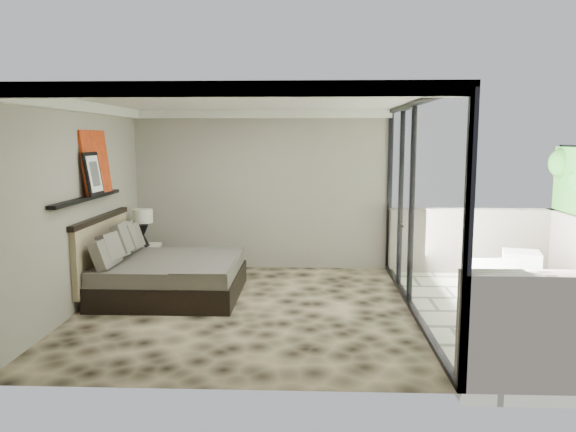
{
  "coord_description": "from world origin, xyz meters",
  "views": [
    {
      "loc": [
        0.86,
        -7.4,
        2.3
      ],
      "look_at": [
        0.55,
        0.4,
        1.23
      ],
      "focal_mm": 35.0,
      "sensor_mm": 36.0,
      "label": 1
    }
  ],
  "objects_px": {
    "nightstand": "(142,259)",
    "ottoman": "(521,268)",
    "lounger": "(507,302)",
    "bed": "(164,274)",
    "table_lamp": "(143,222)"
  },
  "relations": [
    {
      "from": "bed",
      "to": "table_lamp",
      "type": "height_order",
      "value": "bed"
    },
    {
      "from": "table_lamp",
      "to": "ottoman",
      "type": "distance_m",
      "value": 6.2
    },
    {
      "from": "nightstand",
      "to": "table_lamp",
      "type": "xyz_separation_m",
      "value": [
        0.03,
        0.01,
        0.63
      ]
    },
    {
      "from": "bed",
      "to": "nightstand",
      "type": "height_order",
      "value": "bed"
    },
    {
      "from": "table_lamp",
      "to": "nightstand",
      "type": "bearing_deg",
      "value": -157.96
    },
    {
      "from": "nightstand",
      "to": "table_lamp",
      "type": "height_order",
      "value": "table_lamp"
    },
    {
      "from": "bed",
      "to": "table_lamp",
      "type": "relative_size",
      "value": 3.38
    },
    {
      "from": "bed",
      "to": "lounger",
      "type": "relative_size",
      "value": 1.29
    },
    {
      "from": "table_lamp",
      "to": "lounger",
      "type": "relative_size",
      "value": 0.38
    },
    {
      "from": "bed",
      "to": "ottoman",
      "type": "distance_m",
      "value": 5.54
    },
    {
      "from": "nightstand",
      "to": "lounger",
      "type": "bearing_deg",
      "value": 3.77
    },
    {
      "from": "ottoman",
      "to": "lounger",
      "type": "relative_size",
      "value": 0.34
    },
    {
      "from": "table_lamp",
      "to": "bed",
      "type": "bearing_deg",
      "value": -61.89
    },
    {
      "from": "nightstand",
      "to": "ottoman",
      "type": "relative_size",
      "value": 1.01
    },
    {
      "from": "bed",
      "to": "nightstand",
      "type": "relative_size",
      "value": 3.74
    }
  ]
}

